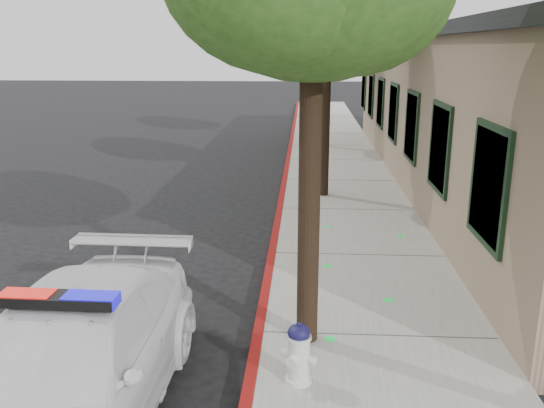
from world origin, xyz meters
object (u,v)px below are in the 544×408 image
Objects in this scene: clapboard_building at (531,111)px; street_tree_mid at (328,16)px; street_tree_far at (310,26)px; police_car at (66,367)px; fire_hydrant at (299,353)px.

clapboard_building is 3.62× the size of street_tree_mid.
clapboard_building is at bearing -45.46° from street_tree_far.
clapboard_building reaches higher than police_car.
street_tree_far reaches higher than clapboard_building.
street_tree_mid is at bearing -163.49° from clapboard_building.
fire_hydrant is at bearing 18.44° from police_car.
street_tree_mid is (0.52, 8.49, 3.99)m from fire_hydrant.
street_tree_mid is at bearing 110.62° from fire_hydrant.
fire_hydrant is at bearing -120.98° from clapboard_building.
police_car is at bearing -138.69° from fire_hydrant.
street_tree_mid is (-5.57, -1.65, 2.37)m from clapboard_building.
street_tree_mid is 0.99× the size of street_tree_far.
fire_hydrant is (-6.09, -10.14, -1.62)m from clapboard_building.
clapboard_building is 3.60× the size of street_tree_far.
clapboard_building is 4.40× the size of police_car.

